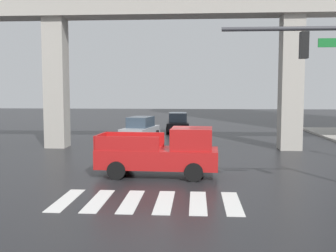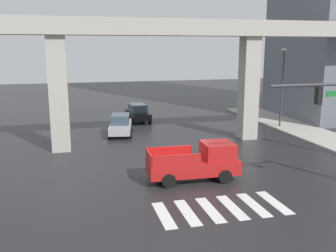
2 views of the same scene
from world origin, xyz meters
The scene contains 6 objects.
ground_plane centered at (0.00, 0.00, 0.00)m, with size 120.00×120.00×0.00m, color #232326.
crosswalk_stripes centered at (0.00, -5.97, 0.01)m, with size 6.05×2.80×0.01m.
elevated_overpass centered at (0.00, 6.33, 7.96)m, with size 56.72×1.94×9.37m.
pickup_truck centered at (0.24, -1.94, 0.99)m, with size 5.17×2.24×2.08m.
sedan_silver centered at (-2.51, 10.28, 0.85)m, with size 2.55×4.56×1.72m.
sedan_black centered at (-0.02, 15.82, 0.85)m, with size 2.16×4.40×1.72m.
Camera 1 is at (1.57, -18.84, 3.66)m, focal length 43.03 mm.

